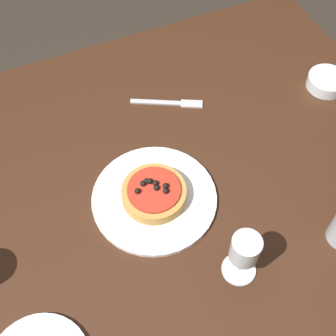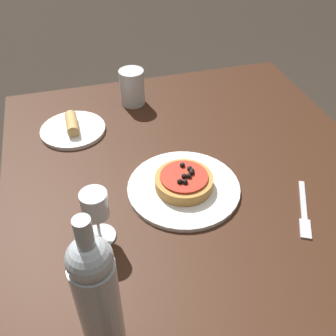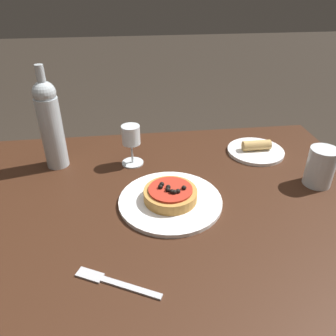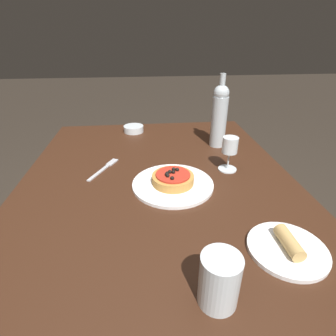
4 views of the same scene
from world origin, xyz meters
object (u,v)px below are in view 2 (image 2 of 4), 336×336
dining_table (205,216)px  wine_glass (95,208)px  pizza (184,181)px  dinner_plate (184,188)px  water_cup (132,87)px  fork (304,212)px  side_plate (73,128)px  wine_bottle (98,297)px

dining_table → wine_glass: bearing=101.2°
dining_table → pizza: bearing=49.4°
dinner_plate → wine_glass: 0.27m
water_cup → fork: size_ratio=0.65×
side_plate → fork: bearing=-134.4°
wine_bottle → wine_glass: bearing=-5.3°
dinner_plate → fork: bearing=-121.4°
dining_table → dinner_plate: bearing=49.5°
wine_bottle → fork: 0.58m
pizza → side_plate: size_ratio=0.75×
side_plate → wine_bottle: bearing=179.8°
wine_bottle → water_cup: (0.82, -0.22, -0.09)m
pizza → dining_table: bearing=-130.6°
water_cup → pizza: bearing=-175.2°
pizza → water_cup: bearing=4.8°
fork → side_plate: bearing=-107.4°
fork → wine_glass: bearing=-69.9°
wine_glass → fork: bearing=-96.9°
dinner_plate → dining_table: bearing=-130.5°
wine_glass → water_cup: (0.57, -0.20, -0.04)m
pizza → dinner_plate: bearing=90.7°
wine_bottle → dinner_plate: bearing=-36.3°
wine_glass → fork: (-0.06, -0.50, -0.10)m
dining_table → fork: fork is taller
pizza → fork: pizza is taller
dining_table → side_plate: 0.51m
dinner_plate → pizza: pizza is taller
wine_glass → water_cup: 0.60m
dinner_plate → pizza: (0.00, -0.00, 0.02)m
dining_table → water_cup: water_cup is taller
fork → dinner_plate: bearing=-94.4°
water_cup → side_plate: bearing=118.4°
dining_table → dinner_plate: size_ratio=4.53×
pizza → wine_glass: 0.27m
dinner_plate → wine_bottle: 0.46m
pizza → water_cup: 0.47m
dining_table → fork: bearing=-118.9°
dining_table → side_plate: (0.39, 0.31, 0.09)m
dinner_plate → wine_bottle: bearing=143.7°
dining_table → pizza: 0.12m
dinner_plate → wine_bottle: size_ratio=0.88×
wine_glass → water_cup: bearing=-19.2°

